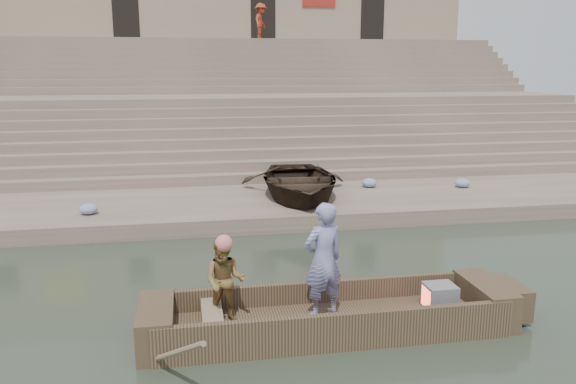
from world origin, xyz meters
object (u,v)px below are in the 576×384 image
object	(u,v)px
main_rowboat	(329,324)
rowing_man	(225,281)
television	(439,297)
beached_rowboat	(298,181)
standing_man	(323,260)
pedestrian	(261,21)

from	to	relation	value
main_rowboat	rowing_man	bearing A→B (deg)	174.64
rowing_man	main_rowboat	bearing A→B (deg)	9.15
main_rowboat	television	xyz separation A→B (m)	(1.76, 0.00, 0.31)
beached_rowboat	standing_man	bearing A→B (deg)	-93.93
main_rowboat	pedestrian	size ratio (longest dim) A/B	2.95
pedestrian	main_rowboat	bearing A→B (deg)	-160.50
main_rowboat	pedestrian	distance (m)	21.69
main_rowboat	standing_man	size ratio (longest dim) A/B	2.82
main_rowboat	rowing_man	size ratio (longest dim) A/B	3.93
main_rowboat	standing_man	xyz separation A→B (m)	(-0.08, 0.10, 1.00)
rowing_man	pedestrian	world-z (taller)	pedestrian
standing_man	television	bearing A→B (deg)	158.81
standing_man	television	xyz separation A→B (m)	(1.84, -0.10, -0.69)
rowing_man	television	size ratio (longest dim) A/B	2.76
rowing_man	pedestrian	distance (m)	21.54
television	beached_rowboat	xyz separation A→B (m)	(-0.79, 7.25, 0.43)
main_rowboat	television	distance (m)	1.79
television	rowing_man	bearing A→B (deg)	177.49
television	pedestrian	bearing A→B (deg)	89.98
standing_man	rowing_man	distance (m)	1.49
pedestrian	beached_rowboat	bearing A→B (deg)	-159.02
pedestrian	standing_man	bearing A→B (deg)	-160.73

